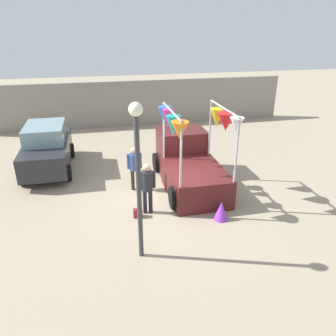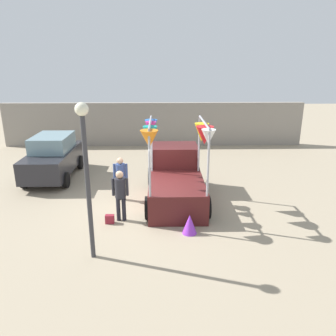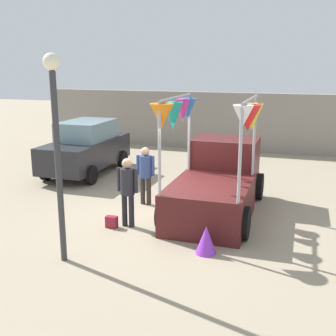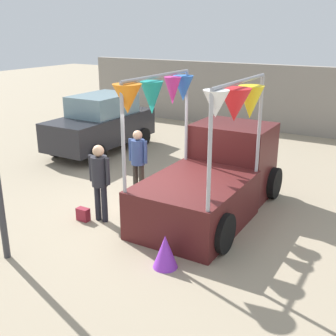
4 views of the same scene
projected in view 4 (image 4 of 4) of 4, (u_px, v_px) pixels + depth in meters
name	position (u px, v px, depth m)	size (l,w,h in m)	color
ground_plane	(153.00, 217.00, 9.26)	(60.00, 60.00, 0.00)	gray
vendor_truck	(215.00, 171.00, 9.41)	(2.49, 4.16, 3.09)	#4C1919
parked_car	(101.00, 123.00, 13.96)	(1.88, 4.00, 1.88)	#26262B
person_customer	(100.00, 176.00, 8.79)	(0.53, 0.34, 1.69)	black
person_vendor	(138.00, 156.00, 10.27)	(0.53, 0.34, 1.63)	#2D2823
handbag	(83.00, 214.00, 9.07)	(0.28, 0.16, 0.28)	maroon
brick_boundary_wall	(281.00, 99.00, 16.50)	(18.00, 0.36, 2.60)	gray
folded_kite_bundle_violet	(165.00, 251.00, 7.26)	(0.44, 0.44, 0.60)	purple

